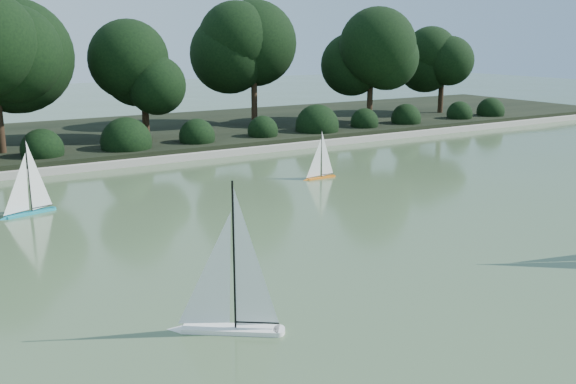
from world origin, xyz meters
The scene contains 8 objects.
ground centered at (0.00, 0.00, 0.00)m, with size 80.00×80.00×0.00m, color #405533.
pond_coping centered at (0.00, 9.00, 0.09)m, with size 40.00×0.35×0.18m, color gray.
far_bank centered at (0.00, 13.00, 0.15)m, with size 40.00×8.00×0.30m, color black.
tree_line centered at (1.23, 11.44, 2.64)m, with size 26.31×3.93×4.39m.
shrub_hedge centered at (0.00, 9.90, 0.45)m, with size 29.10×1.10×1.10m.
sailboat_white_a centered at (-2.43, -0.73, 0.29)m, with size 1.18×0.92×1.83m.
sailboat_orange centered at (2.92, 5.24, 0.19)m, with size 0.89×0.15×1.22m.
sailboat_teal centered at (-3.41, 5.48, 0.24)m, with size 1.10×0.44×1.51m.
Camera 1 is at (-5.23, -6.71, 3.19)m, focal length 40.00 mm.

